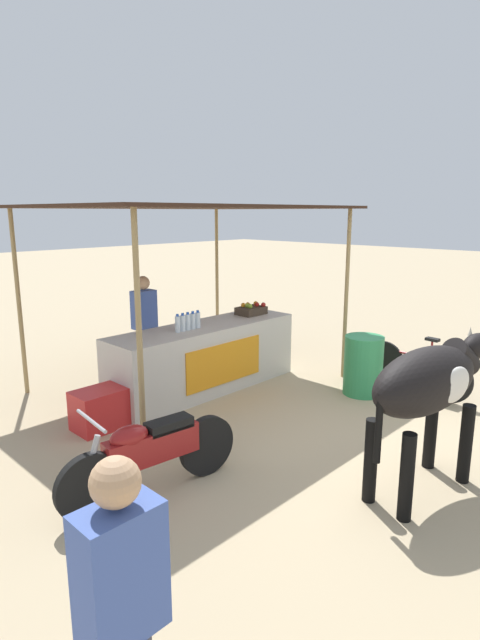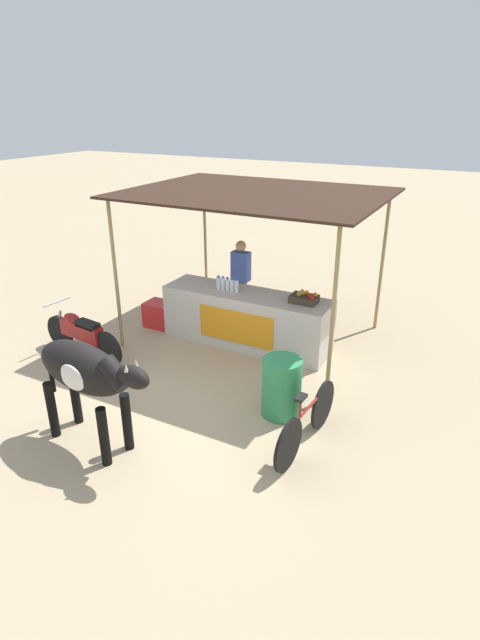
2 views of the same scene
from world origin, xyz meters
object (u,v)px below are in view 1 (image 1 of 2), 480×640
Objects in this scene: stall_counter at (205,358)px; cooler_box at (100,409)px; water_barrel at (363,365)px; bicycle_leaning at (416,369)px; passerby_on_street at (124,638)px; fruit_crate at (251,310)px; motorcycle_parked at (150,452)px; vendor_behind_counter at (145,330)px; cow at (430,384)px.

stall_counter is 1.81m from cooler_box.
cooler_box is at bearing -176.90° from stall_counter.
stall_counter is 3.56× the size of water_barrel.
passerby_on_street is (-5.74, -1.40, 0.50)m from bicycle_leaning.
motorcycle_parked is (-3.27, -1.79, -0.61)m from fruit_crate.
passerby_on_street is (-3.74, -3.67, 0.37)m from stall_counter.
stall_counter reaches higher than cooler_box.
cow is (0.11, -4.22, 0.18)m from vendor_behind_counter.
cooler_box is 3.63m from water_barrel.
vendor_behind_counter reaches higher than cooler_box.
motorcycle_parked is at bearing 179.82° from water_barrel.
bicycle_leaning is 5.93m from passerby_on_street.
fruit_crate is at bearing 102.30° from water_barrel.
cooler_box is at bearing 74.92° from motorcycle_parked.
bicycle_leaning is at bearing 26.65° from cow.
vendor_behind_counter reaches higher than motorcycle_parked.
motorcycle_parked is at bearing -151.26° from fruit_crate.
stall_counter is 6.82× the size of fruit_crate.
motorcycle_parked reaches higher than cooler_box.
water_barrel is at bearing 20.33° from passerby_on_street.
passerby_on_street is at bearing -135.57° from stall_counter.
stall_counter is at bearing 44.43° from passerby_on_street.
cow is at bearing -88.47° from vendor_behind_counter.
water_barrel is at bearing -50.71° from stall_counter.
stall_counter is 3.53m from cow.
cow reaches higher than bicycle_leaning.
vendor_behind_counter is (-0.51, 0.75, 0.37)m from stall_counter.
motorcycle_parked is at bearing 172.86° from bicycle_leaning.
bicycle_leaning is (2.39, 1.20, -0.69)m from cow.
bicycle_leaning is at bearing -48.67° from stall_counter.
fruit_crate reaches higher than bicycle_leaning.
stall_counter is at bearing -176.96° from fruit_crate.
vendor_behind_counter is 3.06m from motorcycle_parked.
cow is at bearing -153.35° from bicycle_leaning.
stall_counter reaches higher than motorcycle_parked.
water_barrel is 2.58m from cow.
fruit_crate is at bearing 28.74° from motorcycle_parked.
motorcycle_parked is 1.09× the size of passerby_on_street.
fruit_crate is 3.78m from motorcycle_parked.
fruit_crate reaches higher than stall_counter.
motorcycle_parked is (-0.44, -1.64, 0.19)m from cooler_box.
cow is (-1.43, -3.52, -0.00)m from fruit_crate.
vendor_behind_counter is at bearing 123.91° from stall_counter.
vendor_behind_counter is at bearing 155.69° from fruit_crate.
passerby_on_street reaches higher than motorcycle_parked.
cow is at bearing -136.77° from water_barrel.
cooler_box is 0.71× the size of water_barrel.
cooler_box is 0.36× the size of bicycle_leaning.
vendor_behind_counter is at bearing 91.53° from cow.
fruit_crate is (1.04, 0.06, 0.55)m from stall_counter.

